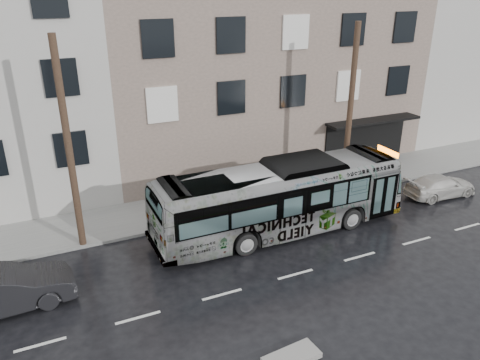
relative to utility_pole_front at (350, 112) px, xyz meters
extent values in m
plane|color=black|center=(-6.50, -3.30, -4.65)|extent=(120.00, 120.00, 0.00)
cube|color=gray|center=(-6.50, 1.60, -4.58)|extent=(90.00, 3.60, 0.15)
cube|color=gray|center=(-1.50, 9.40, 0.85)|extent=(20.00, 12.00, 11.00)
cube|color=#B3B0A9|center=(17.50, 9.40, 1.35)|extent=(18.00, 12.00, 12.00)
cylinder|color=#463123|center=(0.00, 0.00, 0.00)|extent=(0.30, 0.30, 9.00)
cylinder|color=#463123|center=(-14.00, 0.00, 0.00)|extent=(0.30, 0.30, 9.00)
cylinder|color=slate|center=(1.10, 0.00, -3.30)|extent=(0.06, 0.06, 2.40)
imported|color=#B2B2B2|center=(-5.36, -2.35, -2.96)|extent=(12.12, 2.88, 3.37)
imported|color=#B6B3AD|center=(4.61, -2.54, -4.06)|extent=(4.18, 1.88, 1.19)
imported|color=black|center=(-17.09, -3.37, -3.85)|extent=(4.92, 1.96, 1.59)
cube|color=#A7A29E|center=(-9.00, -9.76, -4.56)|extent=(1.86, 0.96, 0.18)
camera|label=1|loc=(-15.12, -19.33, 6.20)|focal=35.00mm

